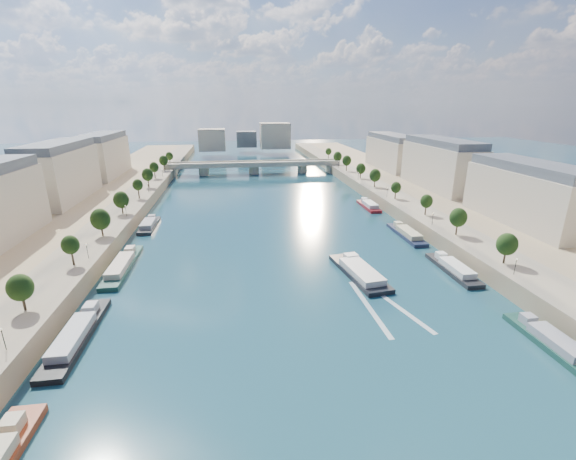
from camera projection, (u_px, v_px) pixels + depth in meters
name	position (u px, v px, depth m)	size (l,w,h in m)	color
ground	(273.00, 232.00, 138.94)	(700.00, 700.00, 0.00)	#0E2C3E
quay_left	(59.00, 235.00, 128.47)	(44.00, 520.00, 5.00)	#9E8460
quay_right	(459.00, 217.00, 147.83)	(44.00, 520.00, 5.00)	#9E8460
pave_left	(105.00, 225.00, 129.68)	(14.00, 520.00, 0.10)	gray
pave_right	(423.00, 212.00, 145.01)	(14.00, 520.00, 0.10)	gray
trees_left	(111.00, 208.00, 130.11)	(4.80, 268.80, 8.26)	#382B1E
trees_right	(408.00, 193.00, 152.41)	(4.80, 268.80, 8.26)	#382B1E
lamps_left	(109.00, 226.00, 120.03)	(0.36, 200.36, 4.28)	black
lamps_right	(407.00, 202.00, 148.23)	(0.36, 200.36, 4.28)	black
buildings_left	(26.00, 187.00, 133.58)	(16.00, 226.00, 23.20)	#C0B094
buildings_right	(477.00, 175.00, 156.43)	(16.00, 226.00, 23.20)	#C0B094
skyline	(251.00, 137.00, 340.88)	(79.00, 42.00, 22.00)	#C0B094
bridge	(254.00, 166.00, 249.60)	(112.00, 12.00, 8.15)	#C1B79E
tour_barge	(359.00, 272.00, 103.90)	(10.67, 26.01, 3.60)	black
wake	(382.00, 306.00, 88.53)	(11.18, 26.02, 0.04)	silver
moored_barges_left	(105.00, 293.00, 92.82)	(5.00, 123.98, 3.60)	maroon
moored_barges_right	(457.00, 272.00, 104.17)	(5.00, 161.07, 3.60)	black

